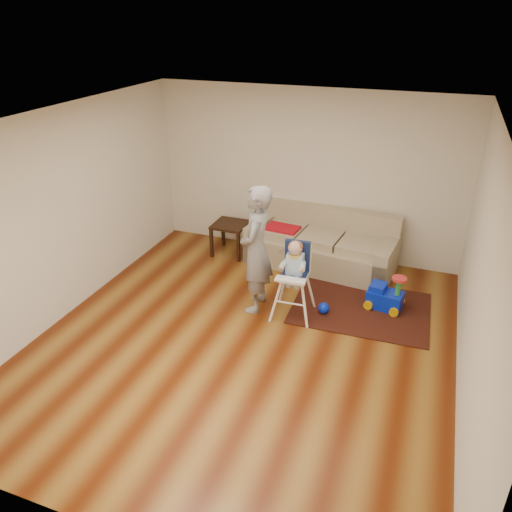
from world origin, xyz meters
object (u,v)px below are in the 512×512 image
(side_table, at_px, (231,238))
(adult, at_px, (256,250))
(ride_on_toy, at_px, (386,291))
(toy_ball, at_px, (324,308))
(sofa, at_px, (321,241))
(high_chair, at_px, (294,280))

(side_table, height_order, adult, adult)
(ride_on_toy, distance_m, adult, 1.88)
(side_table, height_order, toy_ball, side_table)
(side_table, relative_size, ride_on_toy, 1.05)
(side_table, bearing_deg, toy_ball, -34.05)
(sofa, xyz_separation_m, toy_ball, (0.39, -1.37, -0.35))
(side_table, height_order, ride_on_toy, side_table)
(sofa, bearing_deg, ride_on_toy, -32.84)
(sofa, height_order, ride_on_toy, sofa)
(side_table, relative_size, adult, 0.31)
(side_table, bearing_deg, adult, -55.44)
(sofa, relative_size, toy_ball, 15.45)
(ride_on_toy, xyz_separation_m, toy_ball, (-0.75, -0.44, -0.18))
(side_table, xyz_separation_m, adult, (0.99, -1.44, 0.61))
(ride_on_toy, relative_size, adult, 0.29)
(toy_ball, bearing_deg, high_chair, -158.21)
(toy_ball, bearing_deg, ride_on_toy, 30.34)
(ride_on_toy, bearing_deg, side_table, 171.24)
(sofa, distance_m, high_chair, 1.52)
(side_table, xyz_separation_m, high_chair, (1.53, -1.45, 0.26))
(high_chair, bearing_deg, side_table, 133.37)
(ride_on_toy, bearing_deg, sofa, 150.07)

